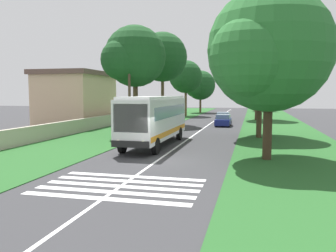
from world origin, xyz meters
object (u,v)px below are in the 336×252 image
object	(u,v)px
roadside_tree_right_3	(258,73)
roadside_building	(76,98)
roadside_tree_right_1	(254,77)
roadside_tree_left_2	(134,59)
roadside_tree_left_1	(185,78)
roadside_tree_right_2	(256,73)
trailing_car_1	(223,118)
roadside_tree_left_0	(200,86)
trailing_car_0	(223,121)
roadside_tree_right_0	(266,53)
utility_pole	(129,86)
roadside_tree_left_3	(161,59)
coach_bus	(155,117)

from	to	relation	value
roadside_tree_right_3	roadside_building	world-z (taller)	roadside_tree_right_3
roadside_tree_right_1	roadside_tree_right_3	size ratio (longest dim) A/B	1.11
roadside_tree_left_2	roadside_tree_right_1	xyz separation A→B (m)	(50.95, -11.26, 0.45)
roadside_tree_left_1	roadside_tree_right_2	xyz separation A→B (m)	(-7.09, -12.03, 0.30)
trailing_car_1	roadside_tree_left_0	xyz separation A→B (m)	(23.85, 6.86, 4.89)
trailing_car_0	roadside_tree_left_2	distance (m)	15.02
roadside_tree_right_0	trailing_car_0	bearing A→B (deg)	10.94
roadside_tree_right_0	roadside_tree_right_2	size ratio (longest dim) A/B	0.94
utility_pole	roadside_tree_right_2	bearing A→B (deg)	-24.36
roadside_tree_left_3	utility_pole	bearing A→B (deg)	-177.48
roadside_tree_left_1	roadside_tree_right_3	world-z (taller)	roadside_tree_left_1
coach_bus	roadside_tree_right_3	world-z (taller)	roadside_tree_right_3
roadside_tree_right_2	roadside_tree_left_3	bearing A→B (deg)	133.94
utility_pole	roadside_building	xyz separation A→B (m)	(10.85, 11.05, -1.25)
coach_bus	roadside_tree_right_1	size ratio (longest dim) A/B	1.06
roadside_tree_left_3	coach_bus	bearing A→B (deg)	-166.69
roadside_tree_right_1	roadside_tree_left_0	bearing A→B (deg)	134.24
coach_bus	roadside_tree_left_2	bearing A→B (deg)	31.15
trailing_car_1	roadside_tree_left_0	size ratio (longest dim) A/B	0.49
roadside_tree_left_3	utility_pole	distance (m)	13.70
roadside_tree_left_1	roadside_tree_right_0	bearing A→B (deg)	-162.65
trailing_car_1	roadside_tree_right_1	xyz separation A→B (m)	(34.58, -4.16, 7.03)
roadside_tree_right_3	roadside_tree_right_2	bearing A→B (deg)	-0.04
coach_bus	roadside_tree_right_0	bearing A→B (deg)	-117.46
roadside_tree_right_1	roadside_tree_right_3	distance (m)	50.61
trailing_car_1	roadside_tree_left_3	bearing A→B (deg)	126.60
roadside_tree_left_1	roadside_tree_right_0	world-z (taller)	roadside_tree_right_0
roadside_tree_left_3	roadside_building	size ratio (longest dim) A/B	1.13
coach_bus	roadside_tree_right_0	size ratio (longest dim) A/B	1.11
roadside_tree_left_2	roadside_tree_right_2	size ratio (longest dim) A/B	0.96
coach_bus	roadside_tree_left_1	distance (m)	36.01
roadside_tree_left_1	utility_pole	distance (m)	31.58
trailing_car_0	roadside_tree_left_0	distance (m)	30.30
roadside_tree_right_0	utility_pole	xyz separation A→B (m)	(8.05, 11.38, -1.65)
roadside_tree_right_0	roadside_tree_right_3	size ratio (longest dim) A/B	1.06
roadside_tree_right_0	roadside_tree_right_2	world-z (taller)	roadside_tree_right_2
coach_bus	roadside_tree_right_2	world-z (taller)	roadside_tree_right_2
trailing_car_1	utility_pole	bearing A→B (deg)	160.02
roadside_tree_left_2	roadside_tree_left_3	distance (m)	10.94
roadside_tree_right_2	roadside_tree_left_1	bearing A→B (deg)	59.50
trailing_car_1	roadside_tree_right_3	size ratio (longest dim) A/B	0.45
roadside_tree_left_2	roadside_tree_right_0	size ratio (longest dim) A/B	1.02
trailing_car_0	roadside_tree_left_0	world-z (taller)	roadside_tree_left_0
roadside_tree_right_1	roadside_tree_left_2	bearing A→B (deg)	167.54
roadside_tree_right_2	roadside_tree_right_3	world-z (taller)	roadside_tree_right_2
roadside_building	trailing_car_0	bearing A→B (deg)	-81.66
roadside_tree_left_2	coach_bus	bearing A→B (deg)	-148.85
roadside_tree_left_2	roadside_tree_right_0	bearing A→B (deg)	-131.56
trailing_car_0	roadside_tree_left_3	bearing A→B (deg)	92.39
coach_bus	trailing_car_1	size ratio (longest dim) A/B	2.60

